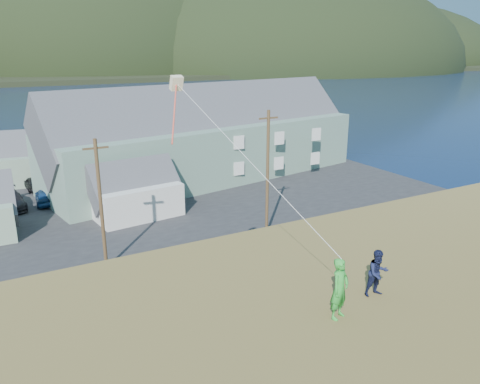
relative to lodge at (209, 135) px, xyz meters
name	(u,v)px	position (x,y,z in m)	size (l,w,h in m)	color
ground	(110,279)	(-16.20, -19.31, -4.92)	(900.00, 900.00, 0.00)	#0A1638
grass_strip	(118,292)	(-16.20, -21.31, -4.87)	(110.00, 8.00, 0.10)	#4C3D19
waterfront_lot	(66,204)	(-16.20, -2.31, -4.86)	(72.00, 36.00, 0.12)	#28282B
far_hills	(55,69)	(19.39, 260.07, -2.92)	(760.00, 265.00, 143.00)	black
lodge	(209,135)	(0.00, 0.00, 0.00)	(37.66, 16.39, 12.82)	slate
shed_white	(134,191)	(-11.20, -8.46, -2.57)	(8.18, 5.91, 6.09)	silver
shed_palegreen_far	(30,159)	(-18.03, 7.81, -2.25)	(11.16, 7.37, 7.00)	slate
utility_poles	(78,207)	(-17.41, -17.81, -0.21)	(31.31, 0.24, 9.82)	#47331E
kite_flyer_green	(340,289)	(-14.01, -38.56, 3.15)	(0.64, 0.42, 1.76)	green
kite_flyer_navy	(378,273)	(-12.21, -38.16, 3.01)	(0.71, 0.55, 1.46)	#141A39
kite_rig	(178,89)	(-15.29, -30.40, 7.92)	(1.24, 4.48, 9.50)	beige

